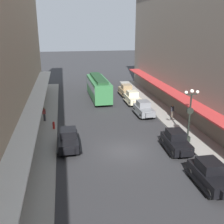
# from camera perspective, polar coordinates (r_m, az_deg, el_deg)

# --- Properties ---
(ground_plane) EXTENTS (200.00, 200.00, 0.00)m
(ground_plane) POSITION_cam_1_polar(r_m,az_deg,el_deg) (24.09, 2.64, -8.46)
(ground_plane) COLOR #2D2D30
(sidewalk_left) EXTENTS (3.00, 60.00, 0.15)m
(sidewalk_left) POSITION_cam_1_polar(r_m,az_deg,el_deg) (23.66, -15.60, -9.49)
(sidewalk_left) COLOR #99968E
(sidewalk_left) RESTS_ON ground
(sidewalk_right) EXTENTS (3.00, 60.00, 0.15)m
(sidewalk_right) POSITION_cam_1_polar(r_m,az_deg,el_deg) (26.65, 18.66, -6.57)
(sidewalk_right) COLOR #99968E
(sidewalk_right) RESTS_ON ground
(parked_car_0) EXTENTS (2.17, 4.27, 1.84)m
(parked_car_0) POSITION_cam_1_polar(r_m,az_deg,el_deg) (20.11, 20.48, -12.41)
(parked_car_0) COLOR black
(parked_car_0) RESTS_ON ground
(parked_car_1) EXTENTS (2.19, 4.28, 1.84)m
(parked_car_1) POSITION_cam_1_polar(r_m,az_deg,el_deg) (33.21, 6.88, 0.77)
(parked_car_1) COLOR slate
(parked_car_1) RESTS_ON ground
(parked_car_2) EXTENTS (2.17, 4.27, 1.84)m
(parked_car_2) POSITION_cam_1_polar(r_m,az_deg,el_deg) (24.48, -9.37, -5.81)
(parked_car_2) COLOR black
(parked_car_2) RESTS_ON ground
(parked_car_3) EXTENTS (2.30, 4.32, 1.84)m
(parked_car_3) POSITION_cam_1_polar(r_m,az_deg,el_deg) (24.50, 13.69, -6.08)
(parked_car_3) COLOR black
(parked_car_3) RESTS_ON ground
(parked_car_4) EXTENTS (2.19, 4.28, 1.84)m
(parked_car_4) POSITION_cam_1_polar(r_m,az_deg,el_deg) (38.16, 4.50, 3.14)
(parked_car_4) COLOR beige
(parked_car_4) RESTS_ON ground
(parked_car_5) EXTENTS (2.23, 4.29, 1.84)m
(parked_car_5) POSITION_cam_1_polar(r_m,az_deg,el_deg) (42.80, 3.06, 4.82)
(parked_car_5) COLOR #997F5B
(parked_car_5) RESTS_ON ground
(streetcar) EXTENTS (2.72, 9.65, 3.46)m
(streetcar) POSITION_cam_1_polar(r_m,az_deg,el_deg) (40.35, -2.93, 5.40)
(streetcar) COLOR #33723F
(streetcar) RESTS_ON ground
(lamp_post_with_clock) EXTENTS (1.42, 0.44, 5.16)m
(lamp_post_with_clock) POSITION_cam_1_polar(r_m,az_deg,el_deg) (25.66, 16.45, -0.31)
(lamp_post_with_clock) COLOR black
(lamp_post_with_clock) RESTS_ON sidewalk_right
(fire_hydrant) EXTENTS (0.24, 0.24, 0.82)m
(fire_hydrant) POSITION_cam_1_polar(r_m,az_deg,el_deg) (29.23, -12.49, -2.78)
(fire_hydrant) COLOR #B21E19
(fire_hydrant) RESTS_ON sidewalk_left
(pedestrian_0) EXTENTS (0.36, 0.24, 1.64)m
(pedestrian_0) POSITION_cam_1_polar(r_m,az_deg,el_deg) (31.75, -14.45, -0.42)
(pedestrian_0) COLOR #2D2D33
(pedestrian_0) RESTS_ON sidewalk_left
(pedestrian_1) EXTENTS (0.36, 0.24, 1.64)m
(pedestrian_1) POSITION_cam_1_polar(r_m,az_deg,el_deg) (32.55, 12.86, 0.16)
(pedestrian_1) COLOR #4C4238
(pedestrian_1) RESTS_ON sidewalk_right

